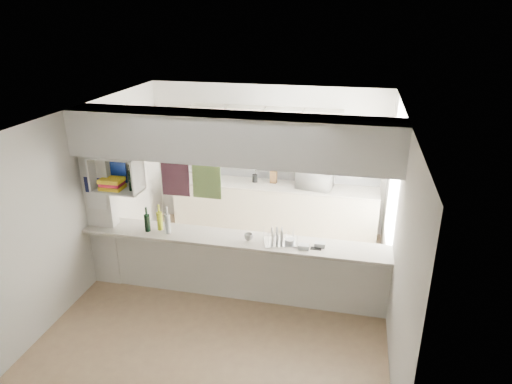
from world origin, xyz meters
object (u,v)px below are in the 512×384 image
(bowl, at_px, (315,169))
(microwave, at_px, (315,179))
(dish_rack, at_px, (280,236))
(wine_bottles, at_px, (159,222))

(bowl, bearing_deg, microwave, 88.14)
(microwave, height_order, dish_rack, microwave)
(bowl, height_order, dish_rack, bowl)
(microwave, bearing_deg, bowl, 98.54)
(microwave, xyz_separation_m, bowl, (-0.00, -0.03, 0.19))
(wine_bottles, bearing_deg, bowl, 47.43)
(dish_rack, height_order, wine_bottles, wine_bottles)
(microwave, xyz_separation_m, dish_rack, (-0.25, -2.08, -0.07))
(bowl, xyz_separation_m, dish_rack, (-0.24, -2.06, -0.27))
(bowl, relative_size, dish_rack, 0.46)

